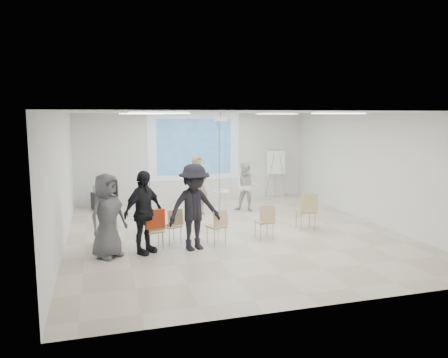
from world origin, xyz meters
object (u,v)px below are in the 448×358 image
object	(u,v)px
audience_outer	(107,211)
av_cart	(101,198)
chair_right_inner	(265,219)
chair_right_far	(307,208)
chair_center	(218,224)
player_left	(198,182)
chair_far_left	(109,226)
player_right	(246,184)
laptop	(171,224)
chair_left_inner	(173,223)
audience_left	(143,206)
flipchart_easel	(276,162)
pedestal_table	(222,200)
audience_mid	(194,202)
chair_left_mid	(155,229)

from	to	relation	value
audience_outer	av_cart	world-z (taller)	audience_outer
chair_right_inner	chair_right_far	bearing A→B (deg)	16.23
chair_right_inner	chair_right_far	world-z (taller)	chair_right_far
chair_center	chair_right_inner	bearing A→B (deg)	-16.21
chair_center	player_left	bearing A→B (deg)	66.77
chair_far_left	chair_right_inner	distance (m)	3.59
player_right	laptop	world-z (taller)	player_right
chair_left_inner	laptop	bearing A→B (deg)	85.21
chair_right_far	audience_left	bearing A→B (deg)	-163.78
chair_center	player_right	bearing A→B (deg)	41.76
chair_right_inner	flipchart_easel	xyz separation A→B (m)	(2.32, 4.90, 0.79)
pedestal_table	player_left	distance (m)	1.03
audience_outer	flipchart_easel	distance (m)	7.90
chair_left_inner	audience_mid	world-z (taller)	audience_mid
chair_left_inner	chair_right_inner	bearing A→B (deg)	-28.59
player_left	audience_outer	world-z (taller)	player_left
player_right	flipchart_easel	world-z (taller)	flipchart_easel
chair_right_far	audience_outer	world-z (taller)	audience_outer
audience_mid	av_cart	bearing A→B (deg)	97.29
laptop	player_right	bearing A→B (deg)	-157.22
chair_right_inner	audience_left	distance (m)	2.93
audience_mid	chair_left_mid	bearing A→B (deg)	148.77
audience_outer	flipchart_easel	bearing A→B (deg)	1.38
chair_left_mid	chair_right_inner	world-z (taller)	chair_right_inner
pedestal_table	chair_left_inner	bearing A→B (deg)	-123.90
chair_right_far	flipchart_easel	xyz separation A→B (m)	(1.00, 4.42, 0.71)
player_left	av_cart	xyz separation A→B (m)	(-2.77, 1.56, -0.64)
pedestal_table	audience_left	xyz separation A→B (m)	(-2.70, -3.48, 0.65)
audience_mid	laptop	bearing A→B (deg)	108.60
chair_left_inner	chair_center	distance (m)	1.03
av_cart	player_left	bearing A→B (deg)	-48.83
chair_left_mid	chair_left_inner	bearing A→B (deg)	21.31
chair_left_inner	audience_left	size ratio (longest dim) A/B	0.40
audience_left	flipchart_easel	world-z (taller)	audience_left
pedestal_table	laptop	xyz separation A→B (m)	(-2.02, -2.88, 0.07)
chair_left_mid	chair_right_inner	size ratio (longest dim) A/B	0.95
chair_left_mid	pedestal_table	bearing A→B (deg)	41.07
laptop	flipchart_easel	size ratio (longest dim) A/B	0.17
audience_outer	av_cart	size ratio (longest dim) A/B	2.57
chair_left_inner	laptop	size ratio (longest dim) A/B	2.73
player_left	chair_left_inner	bearing A→B (deg)	-120.19
player_left	chair_left_mid	world-z (taller)	player_left
chair_center	flipchart_easel	bearing A→B (deg)	35.79
pedestal_table	av_cart	distance (m)	3.80
pedestal_table	chair_far_left	xyz separation A→B (m)	(-3.40, -2.84, 0.11)
chair_right_far	pedestal_table	bearing A→B (deg)	124.79
audience_outer	player_left	bearing A→B (deg)	11.29
player_left	audience_left	bearing A→B (deg)	-126.94
pedestal_table	laptop	size ratio (longest dim) A/B	2.22
player_left	chair_far_left	xyz separation A→B (m)	(-2.62, -2.62, -0.52)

